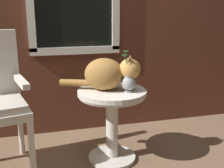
% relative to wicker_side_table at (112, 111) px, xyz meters
% --- Properties ---
extents(wicker_side_table, '(0.54, 0.54, 0.59)m').
position_rel_wicker_side_table_xyz_m(wicker_side_table, '(0.00, 0.00, 0.00)').
color(wicker_side_table, silver).
rests_on(wicker_side_table, ground_plane).
extents(cat, '(0.61, 0.34, 0.27)m').
position_rel_wicker_side_table_xyz_m(cat, '(-0.02, 0.02, 0.31)').
color(cat, '#AD7A3D').
rests_on(cat, wicker_side_table).
extents(pewter_vase_with_ivy, '(0.12, 0.11, 0.31)m').
position_rel_wicker_side_table_xyz_m(pewter_vase_with_ivy, '(0.11, -0.08, 0.26)').
color(pewter_vase_with_ivy, '#99999E').
rests_on(pewter_vase_with_ivy, wicker_side_table).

